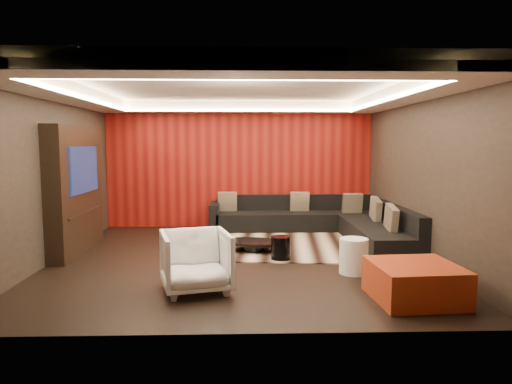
{
  "coord_description": "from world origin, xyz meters",
  "views": [
    {
      "loc": [
        0.05,
        -7.39,
        1.89
      ],
      "look_at": [
        0.3,
        0.6,
        1.05
      ],
      "focal_mm": 32.0,
      "sensor_mm": 36.0,
      "label": 1
    }
  ],
  "objects_px": {
    "coffee_table": "(254,246)",
    "orange_ottoman": "(415,282)",
    "drum_stool": "(281,248)",
    "armchair": "(196,261)",
    "sectional_sofa": "(323,223)",
    "white_side_table": "(354,256)"
  },
  "relations": [
    {
      "from": "drum_stool",
      "to": "armchair",
      "type": "distance_m",
      "value": 1.97
    },
    {
      "from": "orange_ottoman",
      "to": "white_side_table",
      "type": "bearing_deg",
      "value": 111.95
    },
    {
      "from": "coffee_table",
      "to": "white_side_table",
      "type": "relative_size",
      "value": 2.04
    },
    {
      "from": "armchair",
      "to": "drum_stool",
      "type": "bearing_deg",
      "value": 36.36
    },
    {
      "from": "coffee_table",
      "to": "drum_stool",
      "type": "height_order",
      "value": "drum_stool"
    },
    {
      "from": "drum_stool",
      "to": "armchair",
      "type": "xyz_separation_m",
      "value": [
        -1.22,
        -1.53,
        0.19
      ]
    },
    {
      "from": "drum_stool",
      "to": "sectional_sofa",
      "type": "distance_m",
      "value": 2.24
    },
    {
      "from": "coffee_table",
      "to": "orange_ottoman",
      "type": "relative_size",
      "value": 1.06
    },
    {
      "from": "coffee_table",
      "to": "orange_ottoman",
      "type": "distance_m",
      "value": 3.18
    },
    {
      "from": "armchair",
      "to": "sectional_sofa",
      "type": "height_order",
      "value": "armchair"
    },
    {
      "from": "armchair",
      "to": "orange_ottoman",
      "type": "bearing_deg",
      "value": -23.78
    },
    {
      "from": "orange_ottoman",
      "to": "sectional_sofa",
      "type": "distance_m",
      "value": 3.94
    },
    {
      "from": "drum_stool",
      "to": "sectional_sofa",
      "type": "height_order",
      "value": "sectional_sofa"
    },
    {
      "from": "sectional_sofa",
      "to": "armchair",
      "type": "bearing_deg",
      "value": -123.02
    },
    {
      "from": "orange_ottoman",
      "to": "sectional_sofa",
      "type": "bearing_deg",
      "value": 96.07
    },
    {
      "from": "white_side_table",
      "to": "sectional_sofa",
      "type": "distance_m",
      "value": 2.76
    },
    {
      "from": "white_side_table",
      "to": "drum_stool",
      "type": "bearing_deg",
      "value": 141.72
    },
    {
      "from": "drum_stool",
      "to": "orange_ottoman",
      "type": "xyz_separation_m",
      "value": [
        1.47,
        -1.95,
        0.01
      ]
    },
    {
      "from": "orange_ottoman",
      "to": "armchair",
      "type": "xyz_separation_m",
      "value": [
        -2.69,
        0.42,
        0.17
      ]
    },
    {
      "from": "orange_ottoman",
      "to": "armchair",
      "type": "height_order",
      "value": "armchair"
    },
    {
      "from": "coffee_table",
      "to": "orange_ottoman",
      "type": "height_order",
      "value": "orange_ottoman"
    },
    {
      "from": "orange_ottoman",
      "to": "sectional_sofa",
      "type": "height_order",
      "value": "sectional_sofa"
    }
  ]
}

